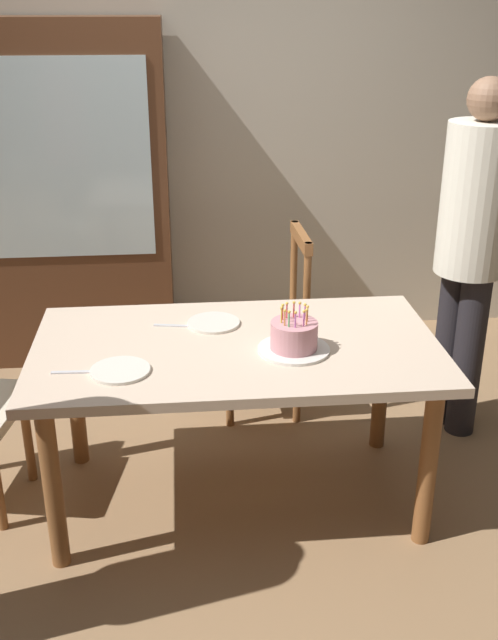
{
  "coord_description": "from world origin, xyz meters",
  "views": [
    {
      "loc": [
        -0.2,
        -2.66,
        1.98
      ],
      "look_at": [
        0.05,
        0.0,
        0.83
      ],
      "focal_mm": 41.91,
      "sensor_mm": 36.0,
      "label": 1
    }
  ],
  "objects_px": {
    "plate_far_side": "(213,323)",
    "person_guest": "(472,242)",
    "dining_table": "(237,364)",
    "china_cabinet": "(71,197)",
    "birthday_cake": "(294,338)",
    "chair_spindle_back": "(266,326)",
    "plate_near_celebrant": "(120,370)"
  },
  "relations": [
    {
      "from": "person_guest",
      "to": "china_cabinet",
      "type": "relative_size",
      "value": 0.89
    },
    {
      "from": "plate_near_celebrant",
      "to": "plate_far_side",
      "type": "distance_m",
      "value": 0.54
    },
    {
      "from": "dining_table",
      "to": "birthday_cake",
      "type": "distance_m",
      "value": 0.27
    },
    {
      "from": "dining_table",
      "to": "chair_spindle_back",
      "type": "xyz_separation_m",
      "value": [
        0.21,
        0.77,
        -0.18
      ]
    },
    {
      "from": "dining_table",
      "to": "person_guest",
      "type": "distance_m",
      "value": 1.27
    },
    {
      "from": "plate_far_side",
      "to": "person_guest",
      "type": "bearing_deg",
      "value": 13.94
    },
    {
      "from": "plate_far_side",
      "to": "chair_spindle_back",
      "type": "xyz_separation_m",
      "value": [
        0.29,
        0.57,
        -0.28
      ]
    },
    {
      "from": "plate_far_side",
      "to": "chair_spindle_back",
      "type": "distance_m",
      "value": 0.69
    },
    {
      "from": "dining_table",
      "to": "chair_spindle_back",
      "type": "bearing_deg",
      "value": 74.86
    },
    {
      "from": "china_cabinet",
      "to": "dining_table",
      "type": "bearing_deg",
      "value": -62.46
    },
    {
      "from": "chair_spindle_back",
      "to": "china_cabinet",
      "type": "relative_size",
      "value": 0.5
    },
    {
      "from": "dining_table",
      "to": "china_cabinet",
      "type": "bearing_deg",
      "value": 117.54
    },
    {
      "from": "dining_table",
      "to": "china_cabinet",
      "type": "relative_size",
      "value": 0.84
    },
    {
      "from": "dining_table",
      "to": "china_cabinet",
      "type": "distance_m",
      "value": 1.78
    },
    {
      "from": "plate_far_side",
      "to": "person_guest",
      "type": "distance_m",
      "value": 1.26
    },
    {
      "from": "plate_far_side",
      "to": "china_cabinet",
      "type": "xyz_separation_m",
      "value": [
        -0.73,
        1.36,
        0.22
      ]
    },
    {
      "from": "china_cabinet",
      "to": "plate_near_celebrant",
      "type": "bearing_deg",
      "value": -78.08
    },
    {
      "from": "plate_near_celebrant",
      "to": "chair_spindle_back",
      "type": "distance_m",
      "value": 1.2
    },
    {
      "from": "dining_table",
      "to": "chair_spindle_back",
      "type": "relative_size",
      "value": 1.69
    },
    {
      "from": "chair_spindle_back",
      "to": "person_guest",
      "type": "height_order",
      "value": "person_guest"
    },
    {
      "from": "plate_near_celebrant",
      "to": "china_cabinet",
      "type": "distance_m",
      "value": 1.81
    },
    {
      "from": "birthday_cake",
      "to": "chair_spindle_back",
      "type": "relative_size",
      "value": 0.29
    },
    {
      "from": "birthday_cake",
      "to": "plate_far_side",
      "type": "relative_size",
      "value": 1.27
    },
    {
      "from": "dining_table",
      "to": "person_guest",
      "type": "relative_size",
      "value": 0.95
    },
    {
      "from": "person_guest",
      "to": "birthday_cake",
      "type": "bearing_deg",
      "value": -147.18
    },
    {
      "from": "china_cabinet",
      "to": "chair_spindle_back",
      "type": "bearing_deg",
      "value": -37.79
    },
    {
      "from": "dining_table",
      "to": "plate_far_side",
      "type": "relative_size",
      "value": 7.29
    },
    {
      "from": "dining_table",
      "to": "plate_far_side",
      "type": "bearing_deg",
      "value": 111.77
    },
    {
      "from": "birthday_cake",
      "to": "plate_far_side",
      "type": "height_order",
      "value": "birthday_cake"
    },
    {
      "from": "birthday_cake",
      "to": "person_guest",
      "type": "bearing_deg",
      "value": 32.82
    },
    {
      "from": "china_cabinet",
      "to": "plate_far_side",
      "type": "bearing_deg",
      "value": -61.65
    },
    {
      "from": "dining_table",
      "to": "person_guest",
      "type": "bearing_deg",
      "value": 24.01
    }
  ]
}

